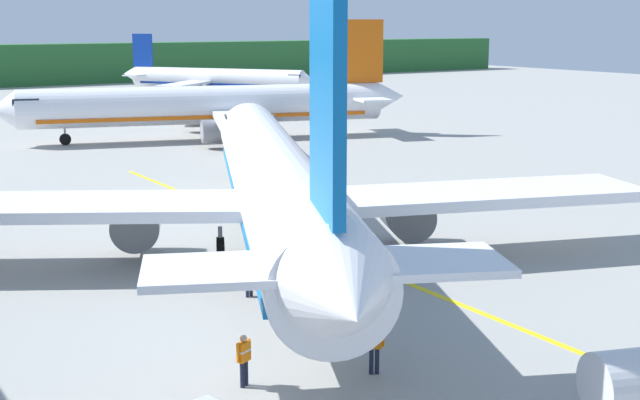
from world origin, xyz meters
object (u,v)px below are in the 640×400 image
Objects in this scene: crew_supervisor at (244,356)px; airliner_mid_apron at (212,106)px; airliner_far_taxiway at (214,79)px; airliner_foreground at (275,183)px; crew_loader_left at (249,273)px; crew_marshaller at (374,343)px.

airliner_mid_apron is at bearing 65.36° from crew_supervisor.
airliner_mid_apron is 47.80m from airliner_far_taxiway.
airliner_foreground is 23.52× the size of crew_loader_left.
airliner_far_taxiway reaches higher than crew_supervisor.
crew_marshaller is (-19.47, -52.15, -2.11)m from airliner_mid_apron.
airliner_far_taxiway is at bearing 66.97° from crew_marshaller.
airliner_mid_apron is at bearing 68.53° from airliner_foreground.
airliner_mid_apron is at bearing 69.53° from crew_marshaller.
crew_marshaller is (-4.50, -14.07, -2.38)m from airliner_foreground.
airliner_mid_apron is at bearing 66.15° from crew_loader_left.
crew_marshaller is 4.06m from crew_supervisor.
crew_loader_left is 1.03× the size of crew_supervisor.
airliner_far_taxiway is 103.69m from crew_supervisor.
airliner_mid_apron is at bearing -116.00° from airliner_far_taxiway.
airliner_far_taxiway is at bearing 64.00° from airliner_mid_apron.
airliner_foreground reaches higher than airliner_mid_apron.
airliner_far_taxiway is 16.54× the size of crew_supervisor.
crew_loader_left is at bearing -114.93° from airliner_far_taxiway.
airliner_foreground is 24.22× the size of crew_supervisor.
airliner_mid_apron reaches higher than crew_loader_left.
airliner_mid_apron is 23.13× the size of crew_supervisor.
crew_supervisor is (-3.84, 1.34, -0.05)m from crew_marshaller.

